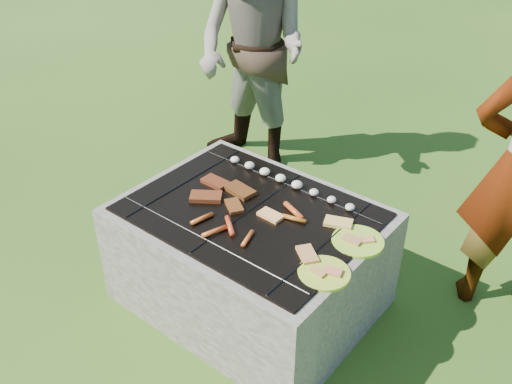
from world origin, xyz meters
TOP-DOWN VIEW (x-y plane):
  - lawn at (0.00, 0.00)m, footprint 60.00×60.00m
  - fire_pit at (0.00, 0.00)m, footprint 1.30×1.00m
  - mushrooms at (-0.02, 0.33)m, footprint 0.83×0.06m
  - pork_slabs at (-0.21, 0.03)m, footprint 0.38×0.30m
  - sausages at (0.07, -0.09)m, footprint 0.45×0.49m
  - bread_on_grate at (0.33, 0.04)m, footprint 0.46×0.43m
  - plate_far at (0.56, 0.13)m, footprint 0.33×0.33m
  - plate_near at (0.56, -0.16)m, footprint 0.28×0.28m
  - bystander at (-0.94, 1.18)m, footprint 0.95×0.76m

SIDE VIEW (x-z plane):
  - lawn at x=0.00m, z-range 0.00..0.00m
  - fire_pit at x=0.00m, z-range -0.03..0.59m
  - plate_near at x=0.56m, z-range 0.59..0.62m
  - plate_far at x=0.56m, z-range 0.59..0.62m
  - bread_on_grate at x=0.33m, z-range 0.61..0.63m
  - pork_slabs at x=-0.21m, z-range 0.61..0.64m
  - sausages at x=0.07m, z-range 0.61..0.64m
  - mushrooms at x=-0.02m, z-range 0.61..0.65m
  - bystander at x=-0.94m, z-range 0.00..1.86m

